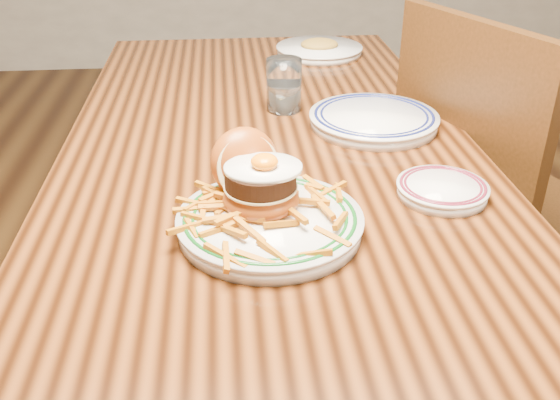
{
  "coord_description": "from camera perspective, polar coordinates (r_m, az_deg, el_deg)",
  "views": [
    {
      "loc": [
        -0.09,
        -1.23,
        1.27
      ],
      "look_at": [
        -0.01,
        -0.4,
        0.81
      ],
      "focal_mm": 40.0,
      "sensor_mm": 36.0,
      "label": 1
    }
  ],
  "objects": [
    {
      "name": "chair_right",
      "position": [
        1.62,
        18.84,
        -0.19
      ],
      "size": [
        0.59,
        0.59,
        0.98
      ],
      "rotation": [
        0.0,
        0.0,
        3.52
      ],
      "color": "#3F210D",
      "rests_on": "floor"
    },
    {
      "name": "main_plate",
      "position": [
        0.98,
        -1.34,
        -0.49
      ],
      "size": [
        0.29,
        0.31,
        0.14
      ],
      "rotation": [
        0.0,
        0.0,
        0.33
      ],
      "color": "silver",
      "rests_on": "table"
    },
    {
      "name": "rear_plate",
      "position": [
        1.39,
        8.56,
        7.36
      ],
      "size": [
        0.28,
        0.28,
        0.03
      ],
      "rotation": [
        0.0,
        0.0,
        -0.15
      ],
      "color": "silver",
      "rests_on": "table"
    },
    {
      "name": "table",
      "position": [
        1.38,
        -1.04,
        2.72
      ],
      "size": [
        0.85,
        1.6,
        0.75
      ],
      "color": "black",
      "rests_on": "floor"
    },
    {
      "name": "floor",
      "position": [
        1.77,
        -0.84,
        -16.82
      ],
      "size": [
        6.0,
        6.0,
        0.0
      ],
      "primitive_type": "plane",
      "color": "black",
      "rests_on": "ground"
    },
    {
      "name": "far_plate",
      "position": [
        1.91,
        3.61,
        13.61
      ],
      "size": [
        0.26,
        0.26,
        0.05
      ],
      "rotation": [
        0.0,
        0.0,
        0.03
      ],
      "color": "silver",
      "rests_on": "table"
    },
    {
      "name": "side_plate",
      "position": [
        1.12,
        14.62,
        1.01
      ],
      "size": [
        0.16,
        0.16,
        0.02
      ],
      "rotation": [
        0.0,
        0.0,
        0.27
      ],
      "color": "silver",
      "rests_on": "table"
    },
    {
      "name": "water_glass",
      "position": [
        1.46,
        0.37,
        10.2
      ],
      "size": [
        0.08,
        0.08,
        0.12
      ],
      "color": "white",
      "rests_on": "table"
    }
  ]
}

